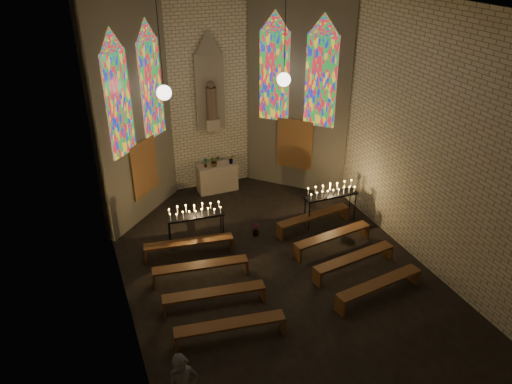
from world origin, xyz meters
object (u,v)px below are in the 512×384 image
at_px(altar, 217,177).
at_px(votive_stand_left, 195,213).
at_px(votive_stand_right, 331,192).
at_px(aisle_flower_pot, 256,230).

bearing_deg(altar, votive_stand_left, -117.99).
bearing_deg(votive_stand_right, aisle_flower_pot, 177.09).
height_order(altar, votive_stand_right, votive_stand_right).
xyz_separation_m(altar, aisle_flower_pot, (0.16, -3.32, -0.30)).
distance_m(altar, aisle_flower_pot, 3.34).
distance_m(votive_stand_left, votive_stand_right, 4.31).
relative_size(altar, aisle_flower_pot, 3.53).
height_order(votive_stand_left, votive_stand_right, votive_stand_right).
height_order(aisle_flower_pot, votive_stand_right, votive_stand_right).
xyz_separation_m(aisle_flower_pot, votive_stand_left, (-1.81, 0.23, 0.86)).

